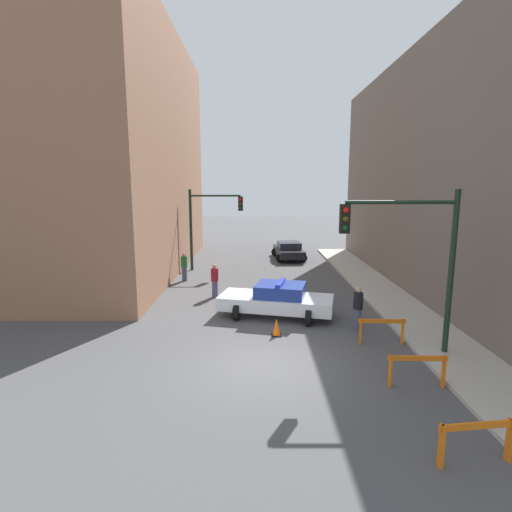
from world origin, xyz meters
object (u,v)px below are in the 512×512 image
barrier_front (475,435)px  barrier_mid (416,365)px  traffic_light_near (415,247)px  barrier_back (381,327)px  pedestrian_corner (183,266)px  traffic_cone (275,327)px  traffic_light_far (207,218)px  parked_car_near (288,250)px  pedestrian_crossing (214,280)px  police_car (276,300)px  pedestrian_sidewalk (357,307)px

barrier_front → barrier_mid: bearing=88.7°
traffic_light_near → barrier_back: 3.11m
pedestrian_corner → traffic_cone: size_ratio=2.53×
traffic_light_near → pedestrian_corner: bearing=131.5°
traffic_light_near → barrier_front: size_ratio=3.26×
pedestrian_corner → traffic_light_far: bearing=-79.7°
pedestrian_corner → parked_car_near: bearing=-104.0°
traffic_light_near → pedestrian_crossing: (-6.98, 6.86, -2.67)m
police_car → traffic_cone: police_car is taller
traffic_light_near → barrier_front: bearing=-97.1°
traffic_cone → barrier_front: bearing=-62.6°
traffic_light_near → barrier_mid: size_ratio=3.25×
traffic_light_far → pedestrian_crossing: (1.06, -6.42, -2.54)m
traffic_light_far → barrier_mid: bearing=-64.1°
barrier_front → barrier_mid: 3.07m
parked_car_near → pedestrian_sidewalk: bearing=-88.9°
police_car → barrier_back: size_ratio=3.12×
traffic_light_near → parked_car_near: 17.65m
parked_car_near → pedestrian_crossing: bearing=-117.7°
traffic_light_far → police_car: 10.53m
pedestrian_corner → pedestrian_crossing: bearing=151.0°
traffic_light_near → pedestrian_sidewalk: traffic_light_near is taller
police_car → traffic_light_near: bearing=-120.7°
parked_car_near → traffic_cone: size_ratio=6.75×
barrier_mid → traffic_cone: bearing=133.8°
traffic_light_near → traffic_cone: 5.55m
traffic_light_near → pedestrian_crossing: size_ratio=3.13×
police_car → pedestrian_corner: 8.09m
parked_car_near → traffic_light_far: bearing=-148.8°
pedestrian_crossing → barrier_mid: pedestrian_crossing is taller
parked_car_near → pedestrian_corner: size_ratio=2.67×
traffic_light_near → pedestrian_corner: 13.95m
pedestrian_corner → barrier_back: bearing=161.4°
traffic_light_far → pedestrian_sidewalk: (6.95, -10.93, -2.54)m
pedestrian_corner → traffic_cone: (4.87, -8.57, -0.54)m
police_car → traffic_cone: size_ratio=7.62×
pedestrian_crossing → pedestrian_corner: same height
barrier_back → traffic_light_near: bearing=-55.8°
parked_car_near → pedestrian_sidewalk: 14.95m
pedestrian_sidewalk → barrier_front: 7.53m
pedestrian_crossing → pedestrian_sidewalk: size_ratio=1.00×
barrier_mid → pedestrian_crossing: bearing=125.6°
barrier_back → barrier_front: bearing=-90.3°
pedestrian_sidewalk → police_car: bearing=2.2°
pedestrian_corner → barrier_mid: size_ratio=1.04×
pedestrian_corner → traffic_light_near: bearing=160.8°
traffic_light_near → police_car: size_ratio=1.04×
pedestrian_sidewalk → traffic_cone: pedestrian_sidewalk is taller
pedestrian_corner → pedestrian_sidewalk: same height
barrier_front → barrier_mid: (0.07, 3.07, 0.00)m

